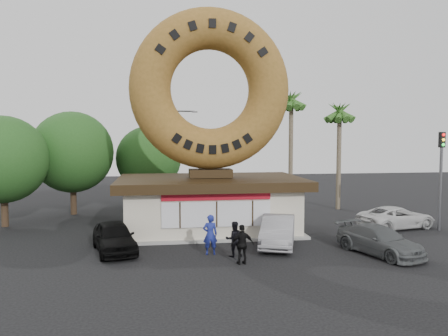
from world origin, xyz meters
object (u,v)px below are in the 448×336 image
at_px(street_lamp, 175,152).
at_px(car_white, 396,217).
at_px(person_center, 234,239).
at_px(car_black, 114,237).
at_px(donut_shop, 210,202).
at_px(giant_donut, 210,89).
at_px(person_left, 210,235).
at_px(traffic_signal, 441,168).
at_px(person_right, 242,244).
at_px(car_silver, 278,231).
at_px(car_grey, 379,240).

height_order(street_lamp, car_white, street_lamp).
bearing_deg(street_lamp, person_center, -81.78).
xyz_separation_m(street_lamp, car_black, (-3.50, -14.38, -3.72)).
relative_size(donut_shop, giant_donut, 1.16).
relative_size(donut_shop, person_left, 5.65).
relative_size(giant_donut, street_lamp, 1.21).
height_order(traffic_signal, person_left, traffic_signal).
relative_size(donut_shop, traffic_signal, 1.84).
distance_m(giant_donut, person_left, 9.47).
distance_m(traffic_signal, person_left, 15.32).
bearing_deg(person_right, car_silver, -135.56).
height_order(person_center, car_silver, person_center).
bearing_deg(traffic_signal, donut_shop, 171.90).
bearing_deg(donut_shop, giant_donut, 90.00).
height_order(person_left, person_right, person_left).
relative_size(person_right, car_grey, 0.38).
bearing_deg(car_white, person_right, 106.37).
relative_size(donut_shop, car_white, 2.25).
bearing_deg(traffic_signal, person_center, -163.30).
height_order(person_left, car_grey, person_left).
height_order(donut_shop, car_black, donut_shop).
xyz_separation_m(street_lamp, car_silver, (4.98, -14.30, -3.70)).
height_order(giant_donut, car_black, giant_donut).
height_order(car_silver, car_grey, car_silver).
xyz_separation_m(street_lamp, person_center, (2.32, -16.07, -3.62)).
distance_m(donut_shop, car_grey, 10.17).
bearing_deg(car_silver, person_right, -110.42).
relative_size(car_black, car_silver, 0.94).
xyz_separation_m(giant_donut, car_white, (11.71, -1.06, -7.96)).
xyz_separation_m(car_black, car_grey, (12.97, -2.28, -0.08)).
bearing_deg(person_left, donut_shop, -97.80).
bearing_deg(giant_donut, traffic_signal, -8.17).
bearing_deg(car_silver, person_left, -143.10).
height_order(person_center, car_grey, person_center).
height_order(street_lamp, person_left, street_lamp).
bearing_deg(car_silver, car_grey, -9.13).
relative_size(person_center, car_silver, 0.36).
distance_m(car_black, car_white, 17.38).
xyz_separation_m(person_left, person_center, (1.10, -0.53, -0.13)).
bearing_deg(donut_shop, person_left, -96.50).
bearing_deg(giant_donut, person_left, -96.48).
bearing_deg(car_silver, street_lamp, 127.84).
height_order(giant_donut, car_white, giant_donut).
relative_size(giant_donut, car_white, 1.95).
xyz_separation_m(giant_donut, car_silver, (3.13, -4.30, -7.86)).
bearing_deg(person_right, traffic_signal, -164.65).
xyz_separation_m(traffic_signal, person_center, (-13.53, -4.06, -3.01)).
bearing_deg(person_center, donut_shop, -89.32).
xyz_separation_m(traffic_signal, car_grey, (-6.38, -4.66, -3.18)).
bearing_deg(giant_donut, person_right, -85.07).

